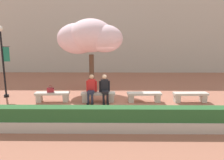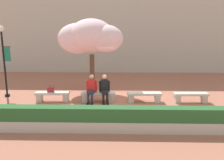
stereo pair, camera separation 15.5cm
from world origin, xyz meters
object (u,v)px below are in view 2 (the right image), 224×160
object	(u,v)px
handbag	(51,89)
cherry_tree_main	(90,37)
stone_bench_near_east	(191,96)
lamp_post_with_banner	(4,55)
stone_bench_west_end	(53,95)
stone_bench_center	(144,96)
stone_bench_near_west	(98,96)
person_seated_right	(105,87)
person_seated_left	(91,87)

from	to	relation	value
handbag	cherry_tree_main	world-z (taller)	cherry_tree_main
stone_bench_near_east	handbag	distance (m)	6.52
cherry_tree_main	lamp_post_with_banner	bearing A→B (deg)	-164.60
stone_bench_near_east	cherry_tree_main	world-z (taller)	cherry_tree_main
stone_bench_west_end	handbag	distance (m)	0.29
stone_bench_center	stone_bench_near_east	distance (m)	2.15
stone_bench_near_west	handbag	xyz separation A→B (m)	(-2.22, -0.01, 0.28)
stone_bench_west_end	person_seated_right	size ratio (longest dim) A/B	1.23
stone_bench_near_west	cherry_tree_main	world-z (taller)	cherry_tree_main
stone_bench_near_west	stone_bench_near_east	bearing A→B (deg)	0.00
stone_bench_west_end	person_seated_left	distance (m)	1.89
person_seated_right	handbag	xyz separation A→B (m)	(-2.53, 0.05, -0.12)
stone_bench_near_west	lamp_post_with_banner	size ratio (longest dim) A/B	0.45
stone_bench_near_west	person_seated_left	world-z (taller)	person_seated_left
handbag	stone_bench_near_west	bearing A→B (deg)	0.19
stone_bench_west_end	stone_bench_near_west	world-z (taller)	same
stone_bench_near_west	handbag	world-z (taller)	handbag
person_seated_right	lamp_post_with_banner	world-z (taller)	lamp_post_with_banner
stone_bench_center	stone_bench_near_east	size ratio (longest dim) A/B	1.00
stone_bench_near_west	stone_bench_west_end	bearing A→B (deg)	180.00
stone_bench_west_end	cherry_tree_main	distance (m)	3.65
stone_bench_west_end	stone_bench_near_east	distance (m)	6.44
stone_bench_west_end	person_seated_right	world-z (taller)	person_seated_right
stone_bench_near_west	stone_bench_near_east	size ratio (longest dim) A/B	1.00
stone_bench_west_end	stone_bench_center	world-z (taller)	same
handbag	lamp_post_with_banner	bearing A→B (deg)	162.32
stone_bench_near_west	stone_bench_near_east	world-z (taller)	same
stone_bench_center	handbag	xyz separation A→B (m)	(-4.37, -0.01, 0.28)
stone_bench_center	person_seated_right	distance (m)	1.88
stone_bench_west_end	lamp_post_with_banner	bearing A→B (deg)	162.96
handbag	person_seated_right	bearing A→B (deg)	-1.02
cherry_tree_main	stone_bench_center	bearing A→B (deg)	-35.49
cherry_tree_main	stone_bench_west_end	bearing A→B (deg)	-129.58
person_seated_left	lamp_post_with_banner	bearing A→B (deg)	169.23
person_seated_right	handbag	bearing A→B (deg)	178.98
stone_bench_west_end	person_seated_right	distance (m)	2.49
stone_bench_near_east	person_seated_right	xyz separation A→B (m)	(-3.98, -0.05, 0.40)
person_seated_left	person_seated_right	xyz separation A→B (m)	(0.61, 0.00, 0.00)
stone_bench_near_west	person_seated_right	distance (m)	0.51
stone_bench_west_end	cherry_tree_main	xyz separation A→B (m)	(1.59, 1.93, 2.66)
stone_bench_near_east	person_seated_left	distance (m)	4.62
stone_bench_west_end	cherry_tree_main	world-z (taller)	cherry_tree_main
stone_bench_center	stone_bench_near_east	xyz separation A→B (m)	(2.15, 0.00, 0.00)
person_seated_right	lamp_post_with_banner	xyz separation A→B (m)	(-5.01, 0.84, 1.43)
stone_bench_west_end	stone_bench_near_east	size ratio (longest dim) A/B	1.00
stone_bench_near_west	person_seated_right	bearing A→B (deg)	-9.68
cherry_tree_main	stone_bench_near_east	bearing A→B (deg)	-21.67
stone_bench_near_east	handbag	world-z (taller)	handbag
stone_bench_near_west	cherry_tree_main	distance (m)	3.33
stone_bench_center	handbag	world-z (taller)	handbag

